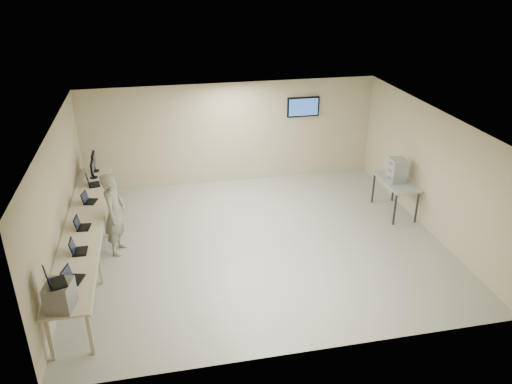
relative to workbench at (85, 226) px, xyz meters
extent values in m
cube|color=#9B9B95|center=(3.59, 0.00, -0.83)|extent=(8.00, 7.00, 0.01)
cube|color=white|center=(3.59, 0.00, 1.97)|extent=(8.00, 7.00, 0.01)
cube|color=#B7AF87|center=(3.59, 3.50, 0.57)|extent=(8.00, 0.01, 2.80)
cube|color=#B7AF87|center=(3.59, -3.50, 0.57)|extent=(8.00, 0.01, 2.80)
cube|color=#B7AF87|center=(-0.41, 0.00, 0.57)|extent=(0.01, 7.00, 2.80)
cube|color=#B7AF87|center=(7.59, 0.00, 0.57)|extent=(0.01, 7.00, 2.80)
cube|color=#2B2B2B|center=(5.59, 3.48, 1.22)|extent=(0.15, 0.04, 0.15)
cube|color=black|center=(5.59, 3.44, 1.22)|extent=(0.90, 0.06, 0.55)
cube|color=#254A95|center=(5.59, 3.40, 1.22)|extent=(0.82, 0.01, 0.47)
cube|color=#C9B692|center=(-0.01, 0.00, 0.05)|extent=(0.75, 6.00, 0.04)
cube|color=#B2AD94|center=(0.36, 0.00, 0.02)|extent=(0.02, 6.00, 0.06)
cube|color=#B2AD94|center=(-0.31, -2.85, -0.40)|extent=(0.06, 0.06, 0.86)
cube|color=#B2AD94|center=(0.29, -2.85, -0.40)|extent=(0.06, 0.06, 0.86)
cube|color=#B2AD94|center=(-0.31, -0.90, -0.40)|extent=(0.06, 0.06, 0.86)
cube|color=#B2AD94|center=(0.29, -0.90, -0.40)|extent=(0.06, 0.06, 0.86)
cube|color=#B2AD94|center=(-0.31, 0.90, -0.40)|extent=(0.06, 0.06, 0.86)
cube|color=#B2AD94|center=(0.29, 0.90, -0.40)|extent=(0.06, 0.06, 0.86)
cube|color=#B2AD94|center=(-0.31, 2.85, -0.40)|extent=(0.06, 0.06, 0.86)
cube|color=#B2AD94|center=(0.29, 2.85, -0.40)|extent=(0.06, 0.06, 0.86)
cube|color=slate|center=(-0.06, -2.75, 0.30)|extent=(0.45, 0.49, 0.45)
cube|color=black|center=(-0.06, -2.75, 0.53)|extent=(0.34, 0.40, 0.02)
cube|color=black|center=(-0.19, -2.75, 0.67)|extent=(0.16, 0.33, 0.25)
cube|color=black|center=(-0.17, -2.75, 0.67)|extent=(0.13, 0.29, 0.20)
cube|color=black|center=(0.05, -2.04, 0.08)|extent=(0.32, 0.38, 0.02)
cube|color=black|center=(-0.07, -2.04, 0.21)|extent=(0.15, 0.32, 0.24)
cube|color=black|center=(-0.06, -2.04, 0.21)|extent=(0.12, 0.28, 0.20)
cube|color=black|center=(0.03, -1.14, 0.08)|extent=(0.25, 0.34, 0.02)
cube|color=black|center=(-0.09, -1.14, 0.22)|extent=(0.07, 0.32, 0.24)
cube|color=black|center=(-0.08, -1.14, 0.22)|extent=(0.05, 0.28, 0.20)
cube|color=black|center=(0.01, -0.22, 0.08)|extent=(0.27, 0.35, 0.02)
cube|color=black|center=(-0.11, -0.22, 0.21)|extent=(0.10, 0.31, 0.23)
cube|color=black|center=(-0.10, -0.22, 0.21)|extent=(0.07, 0.27, 0.19)
cube|color=black|center=(0.04, 0.95, 0.08)|extent=(0.31, 0.37, 0.02)
cube|color=black|center=(-0.08, 0.95, 0.21)|extent=(0.14, 0.31, 0.23)
cube|color=black|center=(-0.06, 0.95, 0.21)|extent=(0.11, 0.27, 0.19)
cube|color=black|center=(0.03, 1.88, 0.08)|extent=(0.31, 0.39, 0.02)
cube|color=black|center=(-0.09, 1.88, 0.22)|extent=(0.12, 0.34, 0.25)
cube|color=black|center=(-0.08, 1.88, 0.22)|extent=(0.10, 0.30, 0.21)
cylinder|color=black|center=(-0.01, 2.33, 0.08)|extent=(0.19, 0.19, 0.01)
cube|color=black|center=(-0.01, 2.33, 0.16)|extent=(0.04, 0.03, 0.15)
cube|color=black|center=(-0.01, 2.33, 0.35)|extent=(0.05, 0.42, 0.28)
cube|color=black|center=(0.01, 2.33, 0.35)|extent=(0.00, 0.38, 0.24)
cylinder|color=black|center=(-0.01, 2.75, 0.08)|extent=(0.21, 0.21, 0.02)
cube|color=black|center=(-0.01, 2.75, 0.17)|extent=(0.04, 0.03, 0.17)
cube|color=black|center=(-0.01, 2.75, 0.39)|extent=(0.05, 0.48, 0.32)
cube|color=black|center=(0.02, 2.75, 0.39)|extent=(0.00, 0.43, 0.27)
imported|color=gray|center=(0.58, 0.25, 0.08)|extent=(0.59, 0.75, 1.82)
cube|color=#949596|center=(7.19, 0.75, 0.01)|extent=(0.66, 1.42, 0.04)
cube|color=#2B2B2B|center=(6.91, 0.14, -0.42)|extent=(0.04, 0.04, 0.81)
cube|color=#2B2B2B|center=(6.91, 1.36, -0.42)|extent=(0.04, 0.04, 0.81)
cube|color=#2B2B2B|center=(7.47, 0.14, -0.42)|extent=(0.04, 0.04, 0.81)
cube|color=#2B2B2B|center=(7.47, 1.36, -0.42)|extent=(0.04, 0.04, 0.81)
cube|color=#A8AEB2|center=(7.17, 0.75, 0.12)|extent=(0.36, 0.40, 0.19)
cube|color=#A8AEB2|center=(7.17, 0.75, 0.31)|extent=(0.36, 0.40, 0.19)
cube|color=#A8AEB2|center=(7.17, 0.75, 0.50)|extent=(0.36, 0.40, 0.19)
camera|label=1|loc=(1.59, -9.38, 4.93)|focal=35.00mm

